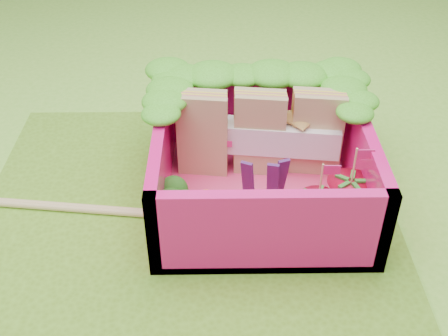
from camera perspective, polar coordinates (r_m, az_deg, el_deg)
name	(u,v)px	position (r m, az deg, el deg)	size (l,w,h in m)	color
ground	(187,225)	(3.50, -3.77, -5.78)	(14.00, 14.00, 0.00)	#7CCF3A
placemat	(187,223)	(3.49, -3.78, -5.60)	(2.60, 2.60, 0.03)	#629822
bento_floor	(260,196)	(3.63, 3.67, -2.81)	(1.30, 1.30, 0.05)	#F63F7A
bento_box	(261,164)	(3.47, 3.82, 0.36)	(1.30, 1.30, 0.55)	#F4147B
lettuce_ruffle	(259,80)	(3.69, 3.54, 8.88)	(1.43, 0.83, 0.11)	#3C971B
sandwich_stack	(260,133)	(3.65, 3.68, 3.53)	(1.08, 0.29, 0.58)	tan
broccoli	(179,199)	(3.29, -4.63, -3.13)	(0.34, 0.34, 0.25)	#5D9146
carrot_sticks	(216,211)	(3.27, -0.81, -4.43)	(0.19, 0.08, 0.27)	orange
purple_wedges	(267,184)	(3.38, 4.38, -1.62)	(0.26, 0.08, 0.38)	#4C1A5B
strawberry_left	(317,212)	(3.32, 9.42, -4.45)	(0.23, 0.23, 0.47)	red
strawberry_right	(348,200)	(3.40, 12.50, -3.22)	(0.28, 0.28, 0.52)	red
snap_peas	(326,214)	(3.47, 10.31, -4.60)	(0.66, 0.50, 0.05)	#549F32
chopsticks	(39,205)	(3.74, -18.24, -3.60)	(2.40, 0.35, 0.04)	#DBB878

